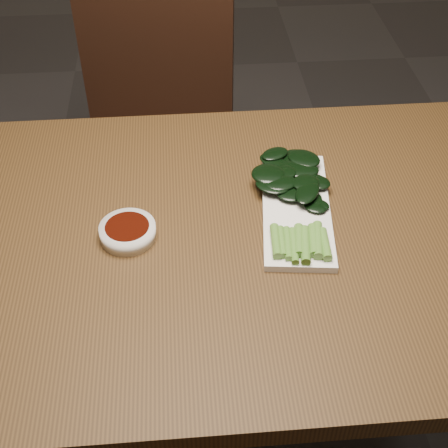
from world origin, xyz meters
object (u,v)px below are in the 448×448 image
table (214,260)px  chair_far (153,135)px  sauce_bowl (128,231)px  gai_lan (294,191)px  serving_plate (296,209)px

table → chair_far: (-0.13, 0.70, -0.19)m
sauce_bowl → gai_lan: 0.32m
chair_far → serving_plate: chair_far is taller
serving_plate → gai_lan: bearing=90.5°
sauce_bowl → serving_plate: sauce_bowl is taller
table → sauce_bowl: bearing=-179.9°
chair_far → sauce_bowl: 0.75m
table → serving_plate: size_ratio=4.25×
chair_far → serving_plate: bearing=-55.5°
serving_plate → gai_lan: 0.03m
gai_lan → chair_far: bearing=114.9°
table → sauce_bowl: 0.18m
serving_plate → gai_lan: gai_lan is taller
table → sauce_bowl: (-0.15, -0.00, 0.09)m
gai_lan → serving_plate: bearing=-89.5°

